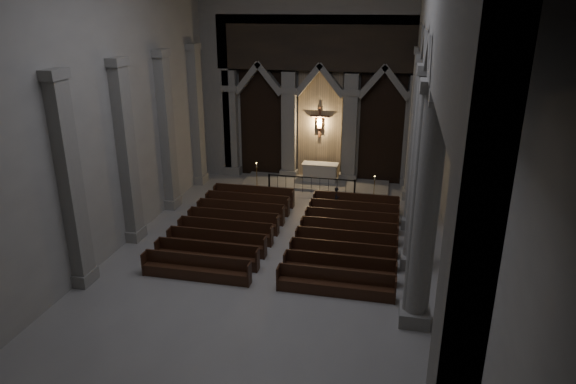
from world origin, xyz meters
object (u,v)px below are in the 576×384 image
Objects in this scene: pews at (287,234)px; worshipper at (336,198)px; altar_rail at (311,182)px; altar at (320,172)px; candle_stand_right at (374,193)px; candle_stand_left at (257,182)px.

worshipper reaches higher than pews.
altar is at bearing 83.55° from altar_rail.
pews is at bearing -119.37° from candle_stand_right.
candle_stand_left is at bearing -150.69° from altar.
candle_stand_left is 1.23× the size of candle_stand_right.
altar is 3.86m from candle_stand_left.
pews is at bearing -63.45° from candle_stand_left.
candle_stand_left is 7.05m from pews.
candle_stand_left is 0.17× the size of pews.
candle_stand_right is 7.12m from pews.
altar is 1.60× the size of candle_stand_right.
altar is at bearing 112.90° from worshipper.
pews is (-3.49, -6.21, -0.04)m from candle_stand_right.
altar is 0.22× the size of pews.
altar_rail is at bearing 90.00° from pews.
candle_stand_right is 2.69m from worshipper.
worshipper is at bearing -51.52° from altar_rail.
worshipper reaches higher than altar_rail.
worshipper is (4.82, -2.06, 0.16)m from candle_stand_left.
worshipper is at bearing -69.61° from altar.
candle_stand_right reaches higher than pews.
altar is 0.43× the size of altar_rail.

